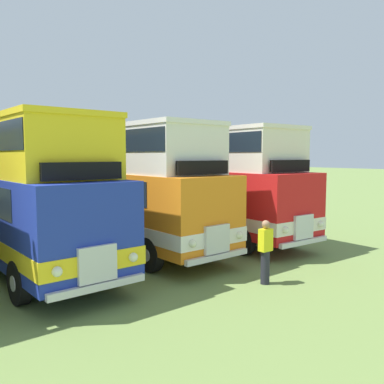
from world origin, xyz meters
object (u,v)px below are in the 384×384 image
bus_fifth_in_row (125,182)px  bus_sixth_in_row (197,178)px  bus_fourth_in_row (16,186)px  marshal_person (265,251)px

bus_fifth_in_row → bus_sixth_in_row: size_ratio=0.87×
bus_fourth_in_row → bus_sixth_in_row: 7.69m
bus_fifth_in_row → bus_sixth_in_row: (3.85, 0.51, 0.01)m
bus_fourth_in_row → marshal_person: (4.66, -6.38, -1.59)m
marshal_person → bus_fourth_in_row: bearing=126.1°
bus_fifth_in_row → bus_sixth_in_row: same height
bus_fourth_in_row → bus_fifth_in_row: size_ratio=1.11×
bus_sixth_in_row → marshal_person: (-3.03, -6.75, -1.59)m
bus_fifth_in_row → marshal_person: bearing=-82.5°
marshal_person → bus_sixth_in_row: bearing=65.9°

